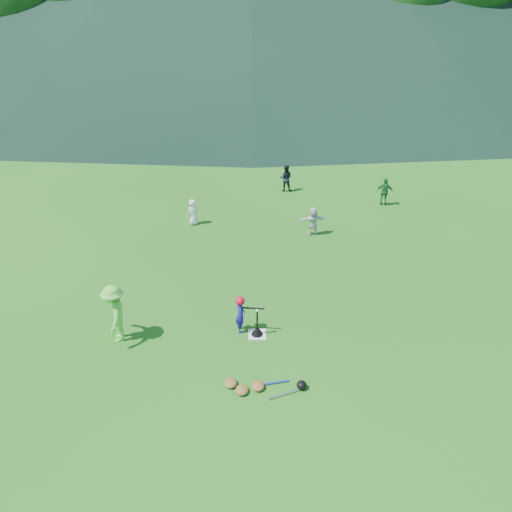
{
  "coord_description": "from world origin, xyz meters",
  "views": [
    {
      "loc": [
        -0.15,
        -10.08,
        7.77
      ],
      "look_at": [
        0.0,
        2.5,
        0.9
      ],
      "focal_mm": 35.0,
      "sensor_mm": 36.0,
      "label": 1
    }
  ],
  "objects_px": {
    "home_plate": "(257,334)",
    "fielder_b": "(286,178)",
    "fielder_c": "(385,192)",
    "batting_tee": "(257,331)",
    "batter_child": "(240,315)",
    "fielder_d": "(313,221)",
    "fielder_a": "(193,212)",
    "equipment_pile": "(258,386)",
    "adult_coach": "(115,314)"
  },
  "relations": [
    {
      "from": "adult_coach",
      "to": "fielder_a",
      "type": "distance_m",
      "value": 6.87
    },
    {
      "from": "batter_child",
      "to": "fielder_b",
      "type": "height_order",
      "value": "fielder_b"
    },
    {
      "from": "batter_child",
      "to": "fielder_c",
      "type": "bearing_deg",
      "value": -41.48
    },
    {
      "from": "home_plate",
      "to": "adult_coach",
      "type": "distance_m",
      "value": 3.53
    },
    {
      "from": "batter_child",
      "to": "adult_coach",
      "type": "distance_m",
      "value": 3.05
    },
    {
      "from": "fielder_d",
      "to": "fielder_b",
      "type": "bearing_deg",
      "value": -89.19
    },
    {
      "from": "fielder_b",
      "to": "batting_tee",
      "type": "height_order",
      "value": "fielder_b"
    },
    {
      "from": "batter_child",
      "to": "fielder_a",
      "type": "bearing_deg",
      "value": 8.61
    },
    {
      "from": "fielder_c",
      "to": "equipment_pile",
      "type": "distance_m",
      "value": 11.5
    },
    {
      "from": "fielder_c",
      "to": "batting_tee",
      "type": "height_order",
      "value": "fielder_c"
    },
    {
      "from": "fielder_c",
      "to": "batter_child",
      "type": "bearing_deg",
      "value": 74.22
    },
    {
      "from": "fielder_a",
      "to": "equipment_pile",
      "type": "distance_m",
      "value": 8.84
    },
    {
      "from": "home_plate",
      "to": "fielder_b",
      "type": "height_order",
      "value": "fielder_b"
    },
    {
      "from": "home_plate",
      "to": "fielder_a",
      "type": "distance_m",
      "value": 7.02
    },
    {
      "from": "home_plate",
      "to": "batter_child",
      "type": "relative_size",
      "value": 0.46
    },
    {
      "from": "adult_coach",
      "to": "fielder_a",
      "type": "height_order",
      "value": "adult_coach"
    },
    {
      "from": "home_plate",
      "to": "batting_tee",
      "type": "distance_m",
      "value": 0.12
    },
    {
      "from": "adult_coach",
      "to": "fielder_b",
      "type": "relative_size",
      "value": 1.34
    },
    {
      "from": "adult_coach",
      "to": "equipment_pile",
      "type": "height_order",
      "value": "adult_coach"
    },
    {
      "from": "home_plate",
      "to": "fielder_d",
      "type": "bearing_deg",
      "value": 70.5
    },
    {
      "from": "fielder_b",
      "to": "fielder_d",
      "type": "bearing_deg",
      "value": 105.46
    },
    {
      "from": "batting_tee",
      "to": "equipment_pile",
      "type": "bearing_deg",
      "value": -90.12
    },
    {
      "from": "batter_child",
      "to": "fielder_a",
      "type": "xyz_separation_m",
      "value": [
        -1.82,
        6.45,
        -0.01
      ]
    },
    {
      "from": "fielder_b",
      "to": "batting_tee",
      "type": "bearing_deg",
      "value": 88.67
    },
    {
      "from": "fielder_d",
      "to": "fielder_a",
      "type": "bearing_deg",
      "value": -20.45
    },
    {
      "from": "fielder_b",
      "to": "batting_tee",
      "type": "distance_m",
      "value": 10.07
    },
    {
      "from": "fielder_b",
      "to": "batting_tee",
      "type": "xyz_separation_m",
      "value": [
        -1.34,
        -9.98,
        -0.44
      ]
    },
    {
      "from": "fielder_b",
      "to": "fielder_c",
      "type": "distance_m",
      "value": 4.15
    },
    {
      "from": "batter_child",
      "to": "fielder_b",
      "type": "xyz_separation_m",
      "value": [
        1.76,
        9.79,
        0.08
      ]
    },
    {
      "from": "batter_child",
      "to": "fielder_d",
      "type": "height_order",
      "value": "fielder_d"
    },
    {
      "from": "adult_coach",
      "to": "batting_tee",
      "type": "distance_m",
      "value": 3.51
    },
    {
      "from": "adult_coach",
      "to": "fielder_c",
      "type": "xyz_separation_m",
      "value": [
        8.61,
        8.49,
        -0.2
      ]
    },
    {
      "from": "fielder_c",
      "to": "equipment_pile",
      "type": "xyz_separation_m",
      "value": [
        -5.17,
        -10.27,
        -0.49
      ]
    },
    {
      "from": "home_plate",
      "to": "fielder_d",
      "type": "relative_size",
      "value": 0.44
    },
    {
      "from": "home_plate",
      "to": "batter_child",
      "type": "xyz_separation_m",
      "value": [
        -0.42,
        0.19,
        0.48
      ]
    },
    {
      "from": "home_plate",
      "to": "equipment_pile",
      "type": "xyz_separation_m",
      "value": [
        -0.0,
        -1.9,
        0.06
      ]
    },
    {
      "from": "fielder_b",
      "to": "home_plate",
      "type": "bearing_deg",
      "value": 88.67
    },
    {
      "from": "batter_child",
      "to": "adult_coach",
      "type": "bearing_deg",
      "value": 88.62
    },
    {
      "from": "home_plate",
      "to": "fielder_c",
      "type": "height_order",
      "value": "fielder_c"
    },
    {
      "from": "home_plate",
      "to": "fielder_d",
      "type": "height_order",
      "value": "fielder_d"
    },
    {
      "from": "batting_tee",
      "to": "equipment_pile",
      "type": "distance_m",
      "value": 1.9
    },
    {
      "from": "adult_coach",
      "to": "equipment_pile",
      "type": "xyz_separation_m",
      "value": [
        3.44,
        -1.78,
        -0.7
      ]
    },
    {
      "from": "fielder_a",
      "to": "equipment_pile",
      "type": "height_order",
      "value": "fielder_a"
    },
    {
      "from": "fielder_c",
      "to": "fielder_a",
      "type": "bearing_deg",
      "value": 31.66
    },
    {
      "from": "fielder_d",
      "to": "equipment_pile",
      "type": "xyz_separation_m",
      "value": [
        -2.03,
        -7.62,
        -0.45
      ]
    },
    {
      "from": "equipment_pile",
      "to": "fielder_c",
      "type": "bearing_deg",
      "value": 63.29
    },
    {
      "from": "fielder_c",
      "to": "fielder_b",
      "type": "bearing_deg",
      "value": -4.32
    },
    {
      "from": "batter_child",
      "to": "equipment_pile",
      "type": "bearing_deg",
      "value": -175.9
    },
    {
      "from": "adult_coach",
      "to": "fielder_d",
      "type": "relative_size",
      "value": 1.48
    },
    {
      "from": "fielder_a",
      "to": "batting_tee",
      "type": "distance_m",
      "value": 7.02
    }
  ]
}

